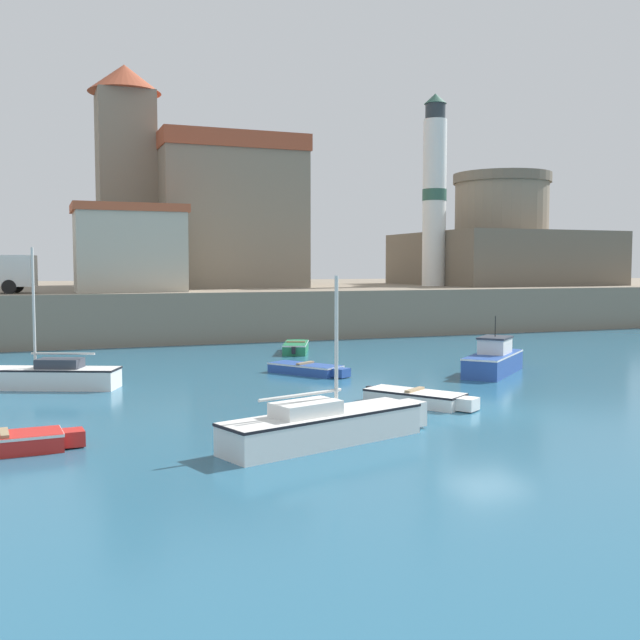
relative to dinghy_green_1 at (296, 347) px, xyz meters
The scene contains 13 objects.
ground_plane 17.69m from the dinghy_green_1, 88.58° to the right, with size 200.00×200.00×0.00m, color #28607F.
quay_seawall 25.76m from the dinghy_green_1, 89.02° to the left, with size 120.00×40.00×3.07m, color gray.
dinghy_green_1 is the anchor object (origin of this frame).
dinghy_blue_2 8.11m from the dinghy_green_1, 105.52° to the right, with size 2.84×3.74×0.51m.
motorboat_blue_4 11.86m from the dinghy_green_1, 62.44° to the right, with size 4.75×4.41×2.50m.
dinghy_white_5 15.96m from the dinghy_green_1, 94.23° to the right, with size 2.95×3.76×0.55m.
sailboat_white_6 15.03m from the dinghy_green_1, 148.71° to the right, with size 5.99×3.44×5.36m.
dinghy_red_7 22.62m from the dinghy_green_1, 127.45° to the right, with size 3.34×1.42×0.55m.
sailboat_white_8 20.75m from the dinghy_green_1, 106.82° to the right, with size 6.49×3.14×4.41m.
church 21.91m from the dinghy_green_1, 91.61° to the left, with size 15.02×15.16×15.98m.
fortress 30.26m from the dinghy_green_1, 34.56° to the left, with size 14.76×14.76×9.41m.
lighthouse 23.98m from the dinghy_green_1, 40.94° to the left, with size 1.89×1.89×14.98m.
harbor_shed_mid_row 13.29m from the dinghy_green_1, 128.61° to the left, with size 6.81×4.21×5.33m.
Camera 1 is at (-13.49, -20.25, 4.66)m, focal length 42.00 mm.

